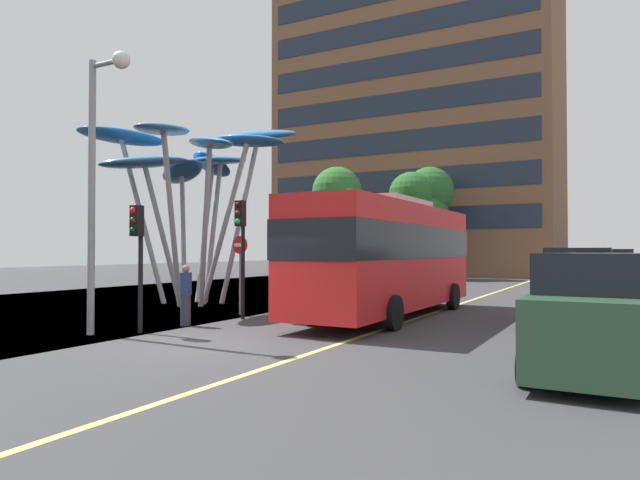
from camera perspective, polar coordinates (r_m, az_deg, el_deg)
The scene contains 16 objects.
ground at distance 13.70m, azimuth -14.32°, elevation -10.29°, with size 120.00×240.00×0.10m.
red_bus at distance 18.25m, azimuth 7.07°, elevation -1.27°, with size 2.73×10.50×3.83m.
leaf_sculpture at distance 23.42m, azimuth -12.94°, elevation 7.86°, with size 8.73×9.02×7.41m.
traffic_light_kerb_near at distance 15.28m, azimuth -18.10°, elevation -0.03°, with size 0.28×0.42×3.33m.
traffic_light_kerb_far at distance 17.64m, azimuth -8.05°, elevation 0.67°, with size 0.28×0.42×3.71m.
traffic_light_island_mid at distance 21.50m, azimuth -2.55°, elevation 0.09°, with size 0.28×0.42×3.57m.
traffic_light_opposite at distance 28.25m, azimuth 5.88°, elevation 0.35°, with size 0.28×0.42×3.96m.
car_parked_near at distance 10.73m, azimuth 25.79°, elevation -7.15°, with size 1.94×4.27×2.11m.
car_parked_mid at distance 17.35m, azimuth 24.97°, elevation -4.64°, with size 1.97×4.50×2.23m.
car_parked_far at distance 23.22m, azimuth 27.31°, elevation -3.74°, with size 1.98×4.52×2.21m.
street_lamp at distance 15.42m, azimuth -21.56°, elevation 7.96°, with size 1.35×0.44×7.12m.
tree_pavement_near at distance 39.71m, azimuth 2.08°, elevation 3.81°, with size 4.97×4.88×8.11m.
tree_pavement_far at distance 43.70m, azimuth 10.16°, elevation 4.02°, with size 4.80×4.91×8.61m.
pedestrian at distance 16.51m, azimuth -13.55°, elevation -5.48°, with size 0.34×0.34×1.74m.
no_entry_sign at distance 18.96m, azimuth -8.15°, elevation -2.27°, with size 0.60×0.12×2.64m.
backdrop_building at distance 55.58m, azimuth 10.03°, elevation 10.53°, with size 25.23×13.18×26.65m.
Camera 1 is at (8.53, -9.94, 2.15)m, focal length 31.36 mm.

